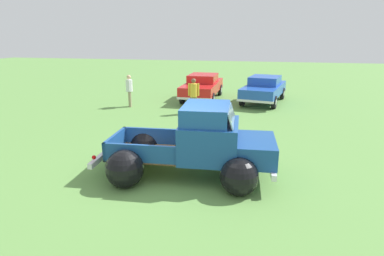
{
  "coord_description": "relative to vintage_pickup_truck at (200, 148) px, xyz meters",
  "views": [
    {
      "loc": [
        1.94,
        -7.78,
        3.6
      ],
      "look_at": [
        0.0,
        0.85,
        1.05
      ],
      "focal_mm": 30.01,
      "sensor_mm": 36.0,
      "label": 1
    }
  ],
  "objects": [
    {
      "name": "show_car_0",
      "position": [
        -1.94,
        10.54,
        0.03
      ],
      "size": [
        1.87,
        4.72,
        1.43
      ],
      "rotation": [
        0.0,
        0.0,
        -1.57
      ],
      "color": "black",
      "rests_on": "ground"
    },
    {
      "name": "vintage_pickup_truck",
      "position": [
        0.0,
        0.0,
        0.0
      ],
      "size": [
        4.73,
        3.0,
        1.96
      ],
      "rotation": [
        0.0,
        0.0,
        0.07
      ],
      "color": "black",
      "rests_on": "ground"
    },
    {
      "name": "show_car_1",
      "position": [
        1.58,
        10.35,
        0.03
      ],
      "size": [
        2.63,
        4.67,
        1.43
      ],
      "rotation": [
        0.0,
        0.0,
        -1.76
      ],
      "color": "black",
      "rests_on": "ground"
    },
    {
      "name": "spectator_1",
      "position": [
        -5.24,
        7.61,
        0.19
      ],
      "size": [
        0.44,
        0.53,
        1.66
      ],
      "rotation": [
        0.0,
        0.0,
        3.52
      ],
      "color": "gray",
      "rests_on": "ground"
    },
    {
      "name": "ground_plane",
      "position": [
        -0.39,
        -0.03,
        -0.76
      ],
      "size": [
        80.0,
        80.0,
        0.0
      ],
      "primitive_type": "plane",
      "color": "#609347"
    },
    {
      "name": "spectator_0",
      "position": [
        -1.66,
        6.86,
        0.2
      ],
      "size": [
        0.54,
        0.4,
        1.68
      ],
      "rotation": [
        0.0,
        0.0,
        4.89
      ],
      "color": "gray",
      "rests_on": "ground"
    }
  ]
}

